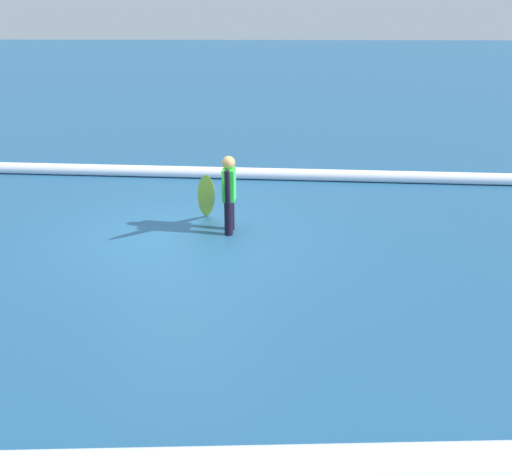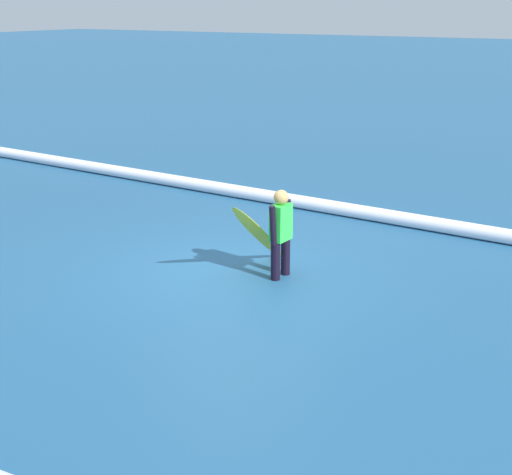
% 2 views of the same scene
% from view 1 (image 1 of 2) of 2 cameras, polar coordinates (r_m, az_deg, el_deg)
% --- Properties ---
extents(ground_plane, '(159.70, 159.70, 0.00)m').
position_cam_1_polar(ground_plane, '(10.23, -7.28, 0.29)').
color(ground_plane, '#235680').
extents(surfer, '(0.22, 0.58, 1.33)m').
position_cam_1_polar(surfer, '(10.04, -2.60, 4.50)').
color(surfer, black).
rests_on(surfer, ground_plane).
extents(surfboard, '(0.51, 1.75, 1.27)m').
position_cam_1_polar(surfboard, '(10.13, -4.80, 3.86)').
color(surfboard, yellow).
rests_on(surfboard, ground_plane).
extents(wave_crest_foreground, '(18.90, 1.28, 0.26)m').
position_cam_1_polar(wave_crest_foreground, '(13.96, -9.60, 6.28)').
color(wave_crest_foreground, white).
rests_on(wave_crest_foreground, ground_plane).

